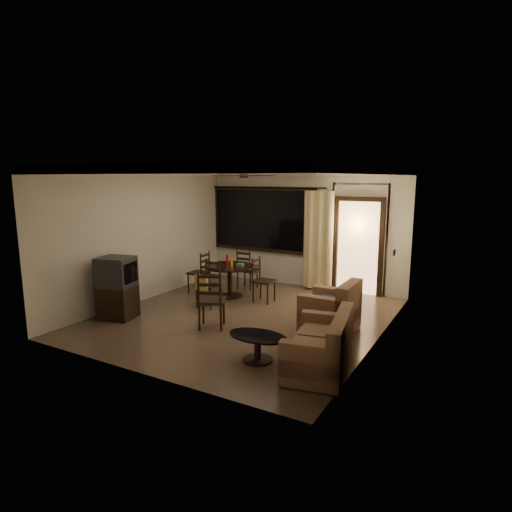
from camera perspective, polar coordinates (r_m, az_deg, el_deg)
The scene contains 12 objects.
ground at distance 8.24m, azimuth -1.52°, elevation -8.09°, with size 5.50×5.50×0.00m, color #7F6651.
room_shell at distance 9.17m, azimuth 7.38°, elevation 5.42°, with size 5.50×6.70×5.50m.
dining_table at distance 9.47m, azimuth -3.50°, elevation -2.16°, with size 1.13×1.13×0.93m.
dining_chair_west at distance 9.99m, azimuth -7.60°, elevation -3.19°, with size 0.43×0.43×0.95m.
dining_chair_east at distance 9.14m, azimuth 1.00°, elevation -4.38°, with size 0.43×0.43×0.95m.
dining_chair_south at distance 8.83m, azimuth -6.41°, elevation -4.81°, with size 0.43×0.49×0.95m.
dining_chair_north at distance 10.19m, azimuth -1.18°, elevation -2.82°, with size 0.43×0.43×0.95m.
tv_cabinet at distance 8.43m, azimuth -18.03°, elevation -4.03°, with size 0.73×0.69×1.17m.
sofa at distance 6.08m, azimuth 8.92°, elevation -12.01°, with size 1.02×1.56×0.77m.
armchair at distance 7.50m, azimuth 10.22°, elevation -7.27°, with size 0.87×0.87×0.87m.
coffee_table at distance 6.28m, azimuth 0.21°, elevation -11.61°, with size 0.89×0.54×0.39m.
side_chair at distance 7.61m, azimuth -5.93°, elevation -7.26°, with size 0.62×0.62×1.05m.
Camera 1 is at (4.04, -6.69, 2.62)m, focal length 30.00 mm.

